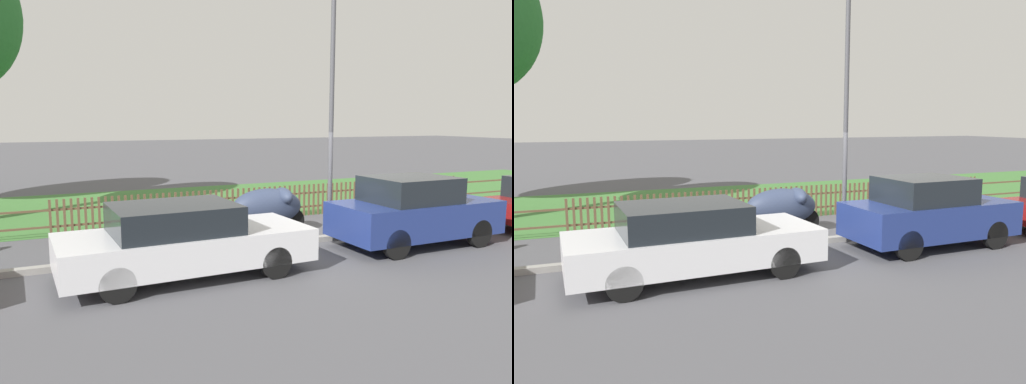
# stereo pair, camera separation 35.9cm
# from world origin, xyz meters

# --- Properties ---
(ground_plane) EXTENTS (120.00, 120.00, 0.00)m
(ground_plane) POSITION_xyz_m (0.00, 0.00, 0.00)
(ground_plane) COLOR #4C4C51
(kerb_stone) EXTENTS (35.27, 0.20, 0.12)m
(kerb_stone) POSITION_xyz_m (0.00, 0.10, 0.06)
(kerb_stone) COLOR gray
(kerb_stone) RESTS_ON ground
(grass_strip) EXTENTS (35.27, 7.38, 0.01)m
(grass_strip) POSITION_xyz_m (0.00, 6.70, 0.01)
(grass_strip) COLOR #3D7033
(grass_strip) RESTS_ON ground
(park_fence) EXTENTS (35.27, 0.05, 0.92)m
(park_fence) POSITION_xyz_m (-0.00, 3.02, 0.46)
(park_fence) COLOR brown
(park_fence) RESTS_ON ground
(parked_car_black_saloon) EXTENTS (4.51, 1.96, 1.33)m
(parked_car_black_saloon) POSITION_xyz_m (-4.26, -1.17, 0.67)
(parked_car_black_saloon) COLOR silver
(parked_car_black_saloon) RESTS_ON ground
(parked_car_navy_estate) EXTENTS (3.78, 1.78, 1.55)m
(parked_car_navy_estate) POSITION_xyz_m (1.07, -1.04, 0.77)
(parked_car_navy_estate) COLOR navy
(parked_car_navy_estate) RESTS_ON ground
(covered_motorcycle) EXTENTS (1.96, 0.96, 1.14)m
(covered_motorcycle) POSITION_xyz_m (-1.45, 1.21, 0.70)
(covered_motorcycle) COLOR black
(covered_motorcycle) RESTS_ON ground
(street_lamp) EXTENTS (0.20, 0.79, 6.10)m
(street_lamp) POSITION_xyz_m (-0.14, 0.44, 3.80)
(street_lamp) COLOR #47474C
(street_lamp) RESTS_ON ground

